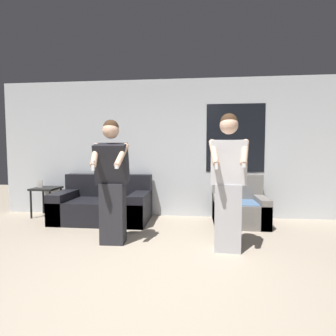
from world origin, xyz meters
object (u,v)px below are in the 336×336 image
(couch, at_px, (104,205))
(armchair, at_px, (239,208))
(person_right, at_px, (228,182))
(side_table, at_px, (46,192))
(person_left, at_px, (112,182))

(couch, distance_m, armchair, 2.49)
(armchair, bearing_deg, person_right, -105.66)
(couch, relative_size, person_right, 0.96)
(person_right, bearing_deg, couch, 148.84)
(armchair, xyz_separation_m, person_right, (-0.37, -1.31, 0.62))
(armchair, height_order, side_table, armchair)
(armchair, xyz_separation_m, side_table, (-3.74, 0.16, 0.20))
(couch, bearing_deg, armchair, 0.71)
(side_table, distance_m, person_left, 2.30)
(person_left, bearing_deg, armchair, 32.00)
(armchair, distance_m, side_table, 3.75)
(side_table, height_order, person_right, person_right)
(person_left, bearing_deg, couch, 115.03)
(couch, xyz_separation_m, armchair, (2.49, 0.03, 0.00))
(person_right, bearing_deg, armchair, 74.34)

